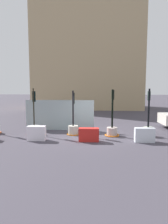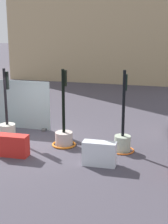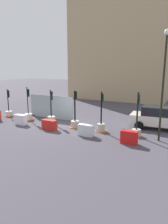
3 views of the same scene
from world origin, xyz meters
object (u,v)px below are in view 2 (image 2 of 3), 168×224
traffic_light_2 (7,126)px  construction_barrier_3 (99,154)px  construction_barrier_2 (12,145)px  traffic_light_4 (123,138)px  traffic_light_3 (64,134)px

traffic_light_2 → construction_barrier_3: traffic_light_2 is taller
construction_barrier_2 → construction_barrier_3: 3.15m
traffic_light_2 → traffic_light_4: 4.75m
traffic_light_3 → traffic_light_2: bearing=175.6°
traffic_light_3 → construction_barrier_3: 2.26m
traffic_light_4 → construction_barrier_2: traffic_light_4 is taller
traffic_light_3 → traffic_light_4: size_ratio=0.99×
traffic_light_4 → construction_barrier_3: (-0.51, -1.48, -0.10)m
traffic_light_2 → construction_barrier_2: bearing=-57.1°
traffic_light_2 → traffic_light_3: bearing=-4.4°
traffic_light_4 → traffic_light_2: bearing=178.2°
construction_barrier_2 → construction_barrier_3: construction_barrier_3 is taller
traffic_light_3 → construction_barrier_2: (-1.41, -1.49, -0.08)m
traffic_light_2 → construction_barrier_2: size_ratio=2.44×
construction_barrier_3 → traffic_light_2: bearing=158.9°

